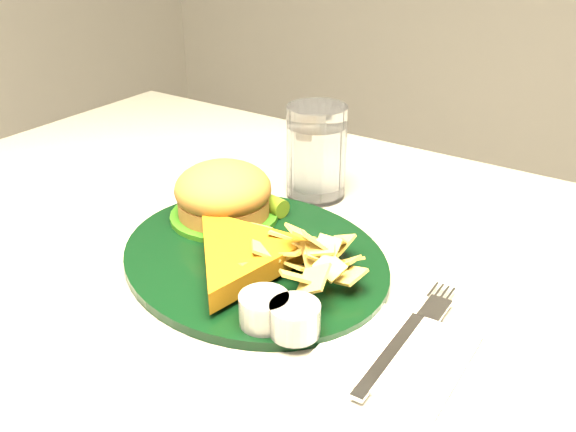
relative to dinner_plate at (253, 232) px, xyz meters
name	(u,v)px	position (x,y,z in m)	size (l,w,h in m)	color
dinner_plate	(253,232)	(0.00, 0.00, 0.00)	(0.32, 0.27, 0.07)	black
water_glass	(316,152)	(-0.03, 0.18, 0.02)	(0.08, 0.08, 0.12)	white
fork_napkin	(395,348)	(0.20, -0.06, -0.03)	(0.13, 0.17, 0.01)	white
wrapped_straw	(299,219)	(-0.01, 0.11, -0.03)	(0.21, 0.07, 0.01)	white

